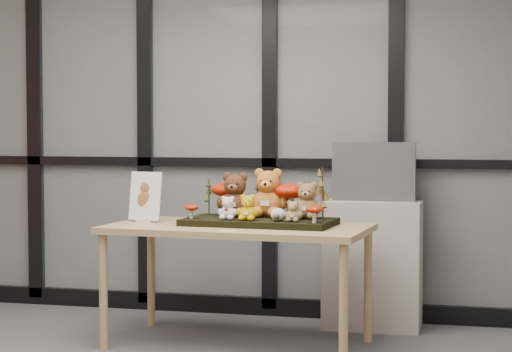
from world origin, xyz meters
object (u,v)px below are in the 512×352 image
(display_table, at_px, (238,237))
(sign_holder, at_px, (145,199))
(cabinet, at_px, (373,264))
(bear_white_bow, at_px, (228,207))
(plush_cream_hedgehog, at_px, (278,214))
(bear_pooh_yellow, at_px, (268,190))
(mushroom_front_left, at_px, (191,211))
(mushroom_back_left, at_px, (227,197))
(monitor, at_px, (374,172))
(bear_small_yellow, at_px, (248,206))
(diorama_tray, at_px, (259,222))
(bear_beige_small, at_px, (293,210))
(mushroom_back_right, at_px, (290,198))
(bear_brown_medium, at_px, (235,192))
(mushroom_front_right, at_px, (314,213))
(bear_tan_back, at_px, (307,199))

(display_table, relative_size, sign_holder, 5.17)
(cabinet, bearing_deg, sign_holder, -154.45)
(bear_white_bow, height_order, plush_cream_hedgehog, bear_white_bow)
(bear_pooh_yellow, xyz_separation_m, mushroom_front_left, (-0.41, -0.22, -0.11))
(bear_white_bow, height_order, mushroom_back_left, mushroom_back_left)
(sign_holder, relative_size, monitor, 0.57)
(bear_small_yellow, relative_size, cabinet, 0.20)
(bear_pooh_yellow, bearing_deg, diorama_tray, -97.87)
(monitor, bearing_deg, bear_white_bow, -134.83)
(bear_beige_small, relative_size, mushroom_back_left, 0.60)
(bear_white_bow, bearing_deg, bear_beige_small, 0.11)
(bear_small_yellow, relative_size, mushroom_back_right, 0.74)
(plush_cream_hedgehog, bearing_deg, cabinet, 63.31)
(bear_brown_medium, bearing_deg, mushroom_back_right, 13.56)
(mushroom_front_right, bearing_deg, bear_white_bow, 173.51)
(bear_tan_back, xyz_separation_m, mushroom_front_left, (-0.66, -0.15, -0.07))
(bear_brown_medium, relative_size, cabinet, 0.36)
(mushroom_back_left, height_order, mushroom_back_right, mushroom_back_right)
(mushroom_back_right, relative_size, mushroom_front_right, 2.06)
(display_table, height_order, bear_brown_medium, bear_brown_medium)
(bear_white_bow, height_order, mushroom_front_left, bear_white_bow)
(display_table, relative_size, mushroom_back_left, 7.02)
(diorama_tray, bearing_deg, plush_cream_hedgehog, -36.28)
(bear_brown_medium, height_order, sign_holder, bear_brown_medium)
(monitor, bearing_deg, bear_tan_back, -117.60)
(bear_brown_medium, height_order, mushroom_back_left, bear_brown_medium)
(mushroom_back_right, bearing_deg, bear_brown_medium, -170.60)
(mushroom_back_right, relative_size, monitor, 0.42)
(bear_beige_small, height_order, cabinet, bear_beige_small)
(display_table, bearing_deg, plush_cream_hedgehog, -11.15)
(bear_white_bow, bearing_deg, bear_tan_back, 23.54)
(bear_small_yellow, bearing_deg, bear_white_bow, 175.86)
(mushroom_back_left, bearing_deg, bear_small_yellow, -55.13)
(diorama_tray, relative_size, monitor, 1.64)
(bear_brown_medium, distance_m, mushroom_back_right, 0.33)
(mushroom_back_right, bearing_deg, sign_holder, -171.81)
(bear_small_yellow, height_order, mushroom_front_left, bear_small_yellow)
(mushroom_back_left, bearing_deg, sign_holder, -160.70)
(bear_white_bow, relative_size, bear_beige_small, 1.14)
(mushroom_back_right, distance_m, sign_holder, 0.89)
(bear_beige_small, relative_size, mushroom_front_left, 1.43)
(bear_beige_small, bearing_deg, bear_pooh_yellow, 133.32)
(plush_cream_hedgehog, relative_size, sign_holder, 0.27)
(plush_cream_hedgehog, height_order, mushroom_front_right, mushroom_front_right)
(bear_small_yellow, bearing_deg, display_table, 141.95)
(bear_beige_small, bearing_deg, mushroom_front_left, -178.72)
(diorama_tray, distance_m, monitor, 0.93)
(bear_white_bow, bearing_deg, mushroom_back_right, 41.13)
(display_table, xyz_separation_m, sign_holder, (-0.60, 0.06, 0.21))
(monitor, bearing_deg, sign_holder, -153.80)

